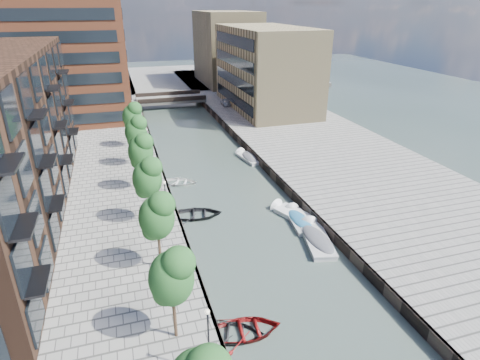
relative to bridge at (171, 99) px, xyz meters
name	(u,v)px	position (x,y,z in m)	size (l,w,h in m)	color
water	(207,162)	(0.00, -32.00, -1.39)	(300.00, 300.00, 0.00)	#38473F
quay_right	(320,146)	(16.00, -32.00, -0.89)	(20.00, 140.00, 1.00)	gray
quay_wall_left	(159,164)	(-6.10, -32.00, -0.89)	(0.25, 140.00, 1.00)	#332823
quay_wall_right	(252,154)	(6.10, -32.00, -0.89)	(0.25, 140.00, 1.00)	#332823
far_closure	(155,80)	(0.00, 28.00, -0.89)	(80.00, 40.00, 1.00)	gray
apartment_block	(1,141)	(-20.00, -42.00, 6.61)	(8.00, 38.00, 14.00)	black
tower	(61,22)	(-17.00, -7.00, 14.61)	(18.00, 18.00, 30.00)	#974B2C
tan_block_near	(266,68)	(16.00, -10.00, 6.61)	(12.00, 25.00, 14.00)	tan
tan_block_far	(227,48)	(16.00, 16.00, 7.61)	(12.00, 20.00, 16.00)	tan
bridge	(171,99)	(0.00, 0.00, 0.00)	(13.00, 6.00, 1.30)	gray
tree_1	(171,275)	(-8.50, -61.00, 3.92)	(2.50, 2.50, 5.95)	#382619
tree_2	(156,215)	(-8.50, -54.00, 3.92)	(2.50, 2.50, 5.95)	#382619
tree_3	(147,176)	(-8.50, -47.00, 3.92)	(2.50, 2.50, 5.95)	#382619
tree_4	(140,150)	(-8.50, -40.00, 3.92)	(2.50, 2.50, 5.95)	#382619
tree_5	(136,130)	(-8.50, -33.00, 3.92)	(2.50, 2.50, 5.95)	#382619
tree_6	(132,115)	(-8.50, -26.00, 3.92)	(2.50, 2.50, 5.95)	#382619
lamp_0	(208,335)	(-7.20, -64.00, 2.12)	(0.24, 0.24, 4.12)	black
lamp_1	(166,198)	(-7.20, -48.00, 2.12)	(0.24, 0.24, 4.12)	black
lamp_2	(148,141)	(-7.20, -32.00, 2.12)	(0.24, 0.24, 4.12)	black
sloop_0	(232,336)	(-5.17, -61.08, -1.39)	(2.88, 4.03, 0.84)	black
sloop_2	(246,333)	(-4.26, -61.10, -1.39)	(3.25, 4.55, 0.94)	maroon
sloop_3	(179,184)	(-4.53, -37.50, -1.39)	(2.94, 4.12, 0.85)	white
sloop_4	(197,217)	(-4.18, -45.66, -1.39)	(3.47, 4.87, 1.01)	black
motorboat_1	(316,238)	(4.75, -52.83, -1.16)	(3.11, 5.97, 1.90)	silver
motorboat_2	(292,215)	(4.62, -48.13, -1.29)	(3.72, 5.52, 1.75)	white
motorboat_3	(298,220)	(4.70, -49.35, -1.19)	(2.17, 4.99, 1.61)	beige
motorboat_4	(248,158)	(5.32, -32.41, -1.20)	(2.47, 5.02, 1.60)	silver
car	(226,102)	(9.41, -6.83, 0.23)	(1.47, 3.66, 1.25)	silver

